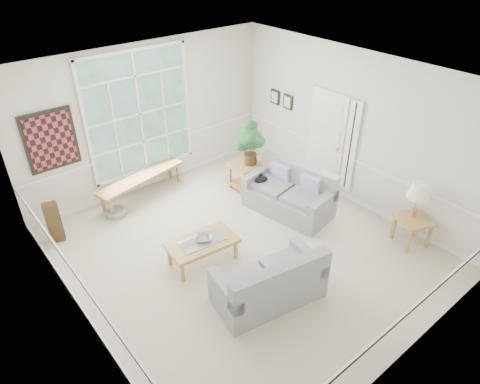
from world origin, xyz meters
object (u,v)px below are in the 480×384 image
at_px(loveseat_right, 289,191).
at_px(loveseat_front, 269,276).
at_px(coffee_table, 203,251).
at_px(side_table, 411,231).
at_px(end_table, 246,176).

relative_size(loveseat_right, loveseat_front, 1.05).
xyz_separation_m(coffee_table, side_table, (3.11, -1.93, 0.05)).
bearing_deg(loveseat_front, end_table, 66.28).
relative_size(end_table, side_table, 1.14).
relative_size(loveseat_front, coffee_table, 1.40).
bearing_deg(loveseat_right, end_table, 84.62).
height_order(loveseat_front, coffee_table, loveseat_front).
xyz_separation_m(loveseat_right, coffee_table, (-2.15, -0.16, -0.24)).
relative_size(loveseat_front, side_table, 3.01).
bearing_deg(loveseat_front, side_table, -2.22).
relative_size(loveseat_right, coffee_table, 1.47).
relative_size(loveseat_right, end_table, 2.78).
height_order(loveseat_right, end_table, loveseat_right).
distance_m(loveseat_right, coffee_table, 2.17).
xyz_separation_m(loveseat_front, side_table, (2.83, -0.63, -0.17)).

